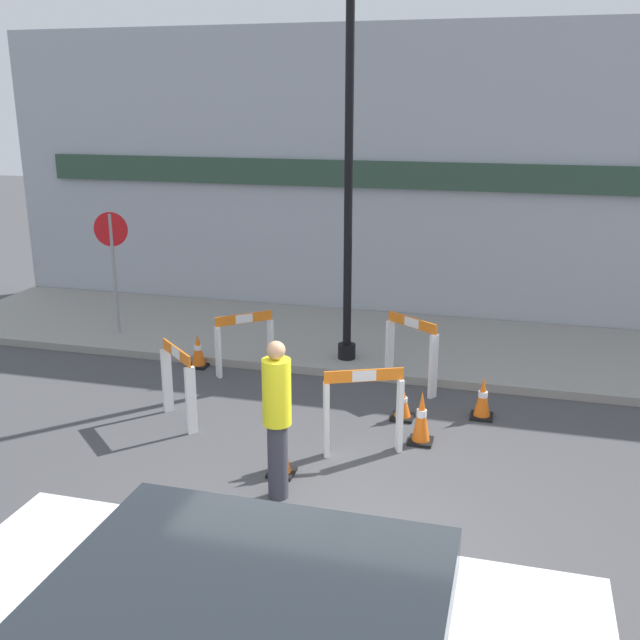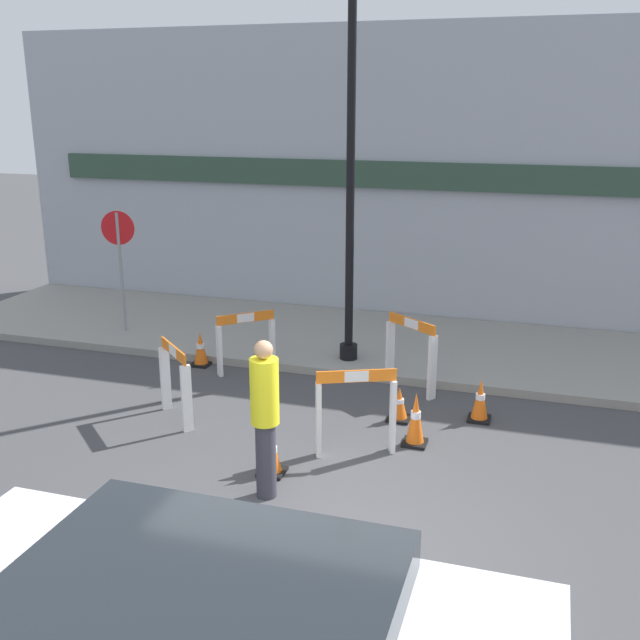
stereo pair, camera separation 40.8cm
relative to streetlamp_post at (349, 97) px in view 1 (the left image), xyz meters
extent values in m
plane|color=#424244|center=(1.16, -5.07, -4.20)|extent=(60.00, 60.00, 0.00)
cube|color=gray|center=(1.16, 1.14, -4.13)|extent=(18.00, 3.42, 0.13)
cube|color=#A3A8B2|center=(1.16, 2.93, -1.45)|extent=(18.00, 0.12, 5.50)
cube|color=#2D4738|center=(1.16, 2.82, -1.40)|extent=(16.20, 0.10, 0.50)
cylinder|color=black|center=(0.00, 0.00, -3.95)|extent=(0.29, 0.29, 0.24)
cylinder|color=black|center=(0.00, 0.00, -1.04)|extent=(0.13, 0.13, 6.05)
cylinder|color=gray|center=(-4.28, 0.29, -3.00)|extent=(0.06, 0.06, 2.14)
cylinder|color=red|center=(-4.28, 0.29, -2.20)|extent=(0.59, 0.14, 0.60)
cube|color=white|center=(-1.15, -0.43, -3.79)|extent=(0.13, 0.14, 0.82)
cube|color=white|center=(-1.81, -1.01, -3.79)|extent=(0.13, 0.14, 0.82)
cube|color=orange|center=(-1.48, -0.72, -3.30)|extent=(0.72, 0.64, 0.15)
cube|color=white|center=(-1.48, -0.72, -3.30)|extent=(0.23, 0.21, 0.14)
cube|color=white|center=(-1.97, -2.43, -3.74)|extent=(0.13, 0.14, 0.91)
cube|color=white|center=(-1.36, -3.00, -3.74)|extent=(0.13, 0.14, 0.91)
cube|color=orange|center=(-1.66, -2.72, -3.21)|extent=(0.68, 0.63, 0.15)
cube|color=white|center=(-1.66, -2.72, -3.21)|extent=(0.22, 0.20, 0.14)
cube|color=white|center=(0.49, -3.17, -3.73)|extent=(0.11, 0.14, 0.94)
cube|color=white|center=(1.32, -2.80, -3.73)|extent=(0.11, 0.14, 0.94)
cube|color=orange|center=(0.90, -2.98, -3.18)|extent=(0.90, 0.41, 0.15)
cube|color=white|center=(0.90, -2.98, -3.18)|extent=(0.28, 0.14, 0.14)
cube|color=white|center=(1.51, -0.98, -3.72)|extent=(0.13, 0.14, 0.96)
cube|color=white|center=(0.78, -0.46, -3.72)|extent=(0.13, 0.14, 0.96)
cube|color=orange|center=(1.14, -0.72, -3.16)|extent=(0.79, 0.58, 0.15)
cube|color=white|center=(1.14, -0.72, -3.16)|extent=(0.25, 0.19, 0.13)
cube|color=black|center=(0.11, -3.75, -4.18)|extent=(0.30, 0.30, 0.04)
cone|color=orange|center=(0.11, -3.75, -3.91)|extent=(0.23, 0.23, 0.49)
cylinder|color=white|center=(0.11, -3.75, -3.89)|extent=(0.13, 0.13, 0.07)
cube|color=black|center=(1.21, -1.84, -4.18)|extent=(0.30, 0.30, 0.04)
cone|color=orange|center=(1.21, -1.84, -3.94)|extent=(0.22, 0.22, 0.44)
cylinder|color=white|center=(1.21, -1.84, -3.92)|extent=(0.13, 0.13, 0.06)
cube|color=black|center=(1.55, -2.51, -4.18)|extent=(0.30, 0.30, 0.04)
cone|color=orange|center=(1.55, -2.51, -3.83)|extent=(0.22, 0.22, 0.66)
cylinder|color=white|center=(1.55, -2.51, -3.79)|extent=(0.13, 0.13, 0.09)
cube|color=black|center=(2.25, -1.52, -4.18)|extent=(0.30, 0.30, 0.04)
cone|color=orange|center=(2.25, -1.52, -3.88)|extent=(0.23, 0.22, 0.55)
cylinder|color=white|center=(2.25, -1.52, -3.85)|extent=(0.13, 0.13, 0.08)
cube|color=black|center=(-2.30, -0.67, -4.18)|extent=(0.30, 0.30, 0.04)
cone|color=orange|center=(-2.30, -0.67, -3.89)|extent=(0.22, 0.22, 0.53)
cylinder|color=white|center=(-2.30, -0.67, -3.87)|extent=(0.13, 0.13, 0.07)
cylinder|color=#33333D|center=(0.23, -4.24, -3.76)|extent=(0.25, 0.25, 0.87)
cylinder|color=yellow|center=(0.23, -4.24, -2.97)|extent=(0.35, 0.35, 0.72)
sphere|color=tan|center=(0.23, -4.24, -2.51)|extent=(0.23, 0.23, 0.20)
cube|color=#1E2328|center=(1.26, -7.86, -2.81)|extent=(2.19, 1.70, 0.50)
cylinder|color=black|center=(0.03, -6.94, -3.90)|extent=(0.60, 0.18, 0.60)
camera|label=1|loc=(2.57, -11.16, 0.00)|focal=42.00mm
camera|label=2|loc=(2.96, -11.05, 0.00)|focal=42.00mm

